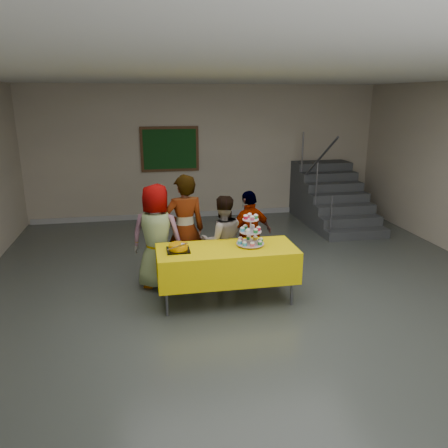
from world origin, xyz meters
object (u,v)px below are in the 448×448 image
(cupcake_stand, at_px, (250,233))
(bear_cake, at_px, (178,247))
(schoolchild_d, at_px, (250,235))
(schoolchild_c, at_px, (222,241))
(schoolchild_b, at_px, (185,230))
(noticeboard, at_px, (170,149))
(schoolchild_a, at_px, (157,237))
(staircase, at_px, (329,199))
(bake_table, at_px, (227,263))

(cupcake_stand, xyz_separation_m, bear_cake, (-0.99, -0.03, -0.11))
(schoolchild_d, bearing_deg, schoolchild_c, -2.89)
(schoolchild_b, bearing_deg, noticeboard, -98.32)
(bear_cake, relative_size, noticeboard, 0.28)
(schoolchild_a, relative_size, schoolchild_c, 1.14)
(schoolchild_b, relative_size, schoolchild_d, 1.20)
(staircase, bearing_deg, noticeboard, 166.64)
(staircase, distance_m, noticeboard, 3.78)
(schoolchild_a, bearing_deg, noticeboard, -79.35)
(staircase, bearing_deg, bake_table, -130.45)
(cupcake_stand, height_order, noticeboard, noticeboard)
(schoolchild_a, height_order, schoolchild_d, schoolchild_a)
(bear_cake, relative_size, schoolchild_b, 0.22)
(bear_cake, xyz_separation_m, staircase, (3.74, 3.61, -0.34))
(schoolchild_a, height_order, schoolchild_b, schoolchild_b)
(bake_table, xyz_separation_m, bear_cake, (-0.65, 0.02, 0.27))
(bake_table, xyz_separation_m, staircase, (3.09, 3.62, -0.07))
(schoolchild_d, distance_m, noticeboard, 3.94)
(schoolchild_d, xyz_separation_m, noticeboard, (-0.93, 3.72, 0.91))
(bear_cake, relative_size, schoolchild_a, 0.23)
(cupcake_stand, height_order, bear_cake, cupcake_stand)
(cupcake_stand, distance_m, schoolchild_a, 1.39)
(bake_table, xyz_separation_m, schoolchild_c, (0.05, 0.58, 0.13))
(schoolchild_a, xyz_separation_m, schoolchild_c, (0.96, -0.08, -0.09))
(schoolchild_c, bearing_deg, noticeboard, -85.90)
(bake_table, xyz_separation_m, cupcake_stand, (0.34, 0.05, 0.39))
(bear_cake, xyz_separation_m, noticeboard, (0.22, 4.44, 0.77))
(cupcake_stand, distance_m, bear_cake, 0.99)
(bake_table, relative_size, bear_cake, 5.25)
(bake_table, relative_size, staircase, 0.78)
(bake_table, xyz_separation_m, schoolchild_a, (-0.91, 0.65, 0.22))
(bear_cake, distance_m, schoolchild_b, 0.73)
(schoolchild_b, distance_m, schoolchild_d, 1.00)
(bear_cake, bearing_deg, schoolchild_a, 112.03)
(bear_cake, height_order, schoolchild_c, schoolchild_c)
(schoolchild_a, bearing_deg, schoolchild_d, -158.63)
(cupcake_stand, relative_size, schoolchild_c, 0.33)
(schoolchild_d, bearing_deg, schoolchild_b, -22.08)
(schoolchild_b, bearing_deg, bear_cake, 69.93)
(bake_table, relative_size, schoolchild_b, 1.13)
(schoolchild_d, bearing_deg, schoolchild_a, -19.26)
(schoolchild_b, distance_m, noticeboard, 3.81)
(bake_table, bearing_deg, schoolchild_b, 124.00)
(bake_table, height_order, staircase, staircase)
(cupcake_stand, bearing_deg, staircase, 52.41)
(schoolchild_a, bearing_deg, staircase, -125.58)
(bear_cake, relative_size, staircase, 0.15)
(schoolchild_b, bearing_deg, schoolchild_a, 2.77)
(schoolchild_b, xyz_separation_m, noticeboard, (0.06, 3.73, 0.77))
(bake_table, height_order, schoolchild_c, schoolchild_c)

